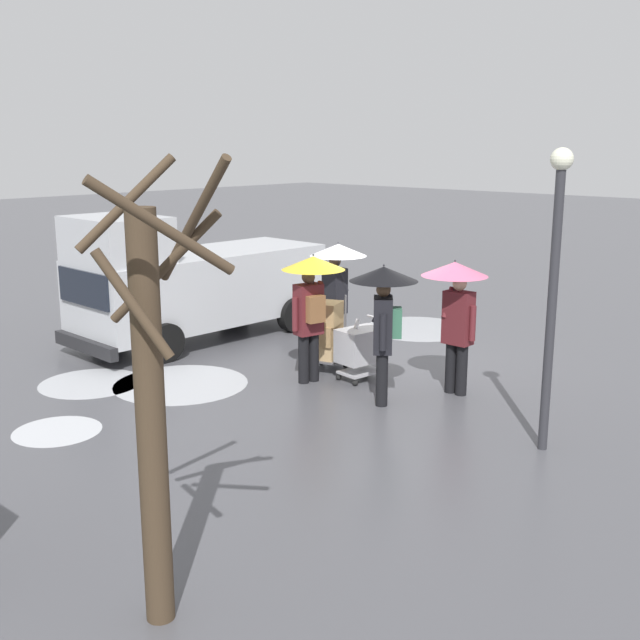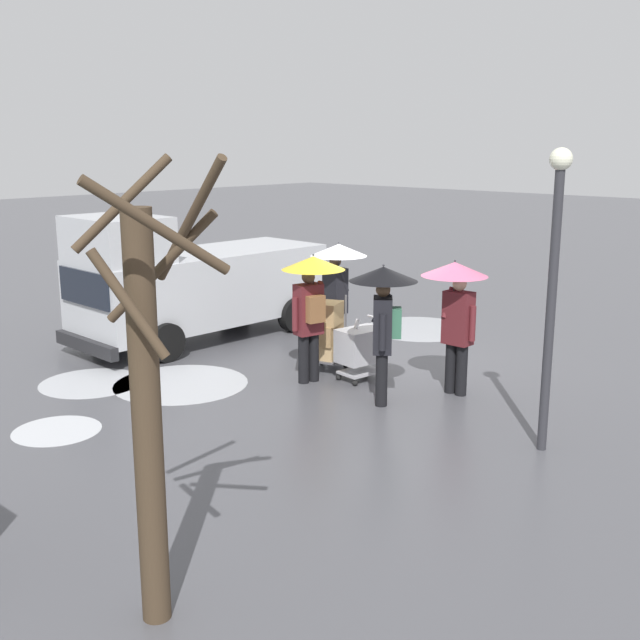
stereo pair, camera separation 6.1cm
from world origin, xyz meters
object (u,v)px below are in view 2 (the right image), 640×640
Objects in this scene: shopping_cart_vendor at (361,347)px; pedestrian_white_side at (456,296)px; pedestrian_black_side at (311,289)px; pedestrian_far_side at (383,303)px; street_lamp at (553,270)px; cargo_van_parked_right at (192,282)px; pedestrian_pink_side at (337,272)px; bare_tree_near at (148,396)px; hand_dolly_boxes at (328,331)px.

shopping_cart_vendor is 1.90m from pedestrian_white_side.
pedestrian_far_side is at bearing 178.28° from pedestrian_black_side.
street_lamp reaches higher than pedestrian_white_side.
cargo_van_parked_right is 3.16m from pedestrian_pink_side.
bare_tree_near is at bearing 122.46° from pedestrian_black_side.
cargo_van_parked_right reaches higher than shopping_cart_vendor.
pedestrian_white_side is 1.26m from pedestrian_far_side.
pedestrian_black_side is (0.54, 0.63, 1.00)m from shopping_cart_vendor.
bare_tree_near is at bearing 140.20° from cargo_van_parked_right.
pedestrian_black_side is at bearing -1.72° from pedestrian_far_side.
pedestrian_far_side reaches higher than hand_dolly_boxes.
pedestrian_pink_side and pedestrian_far_side have the same top height.
pedestrian_black_side and pedestrian_far_side have the same top height.
shopping_cart_vendor is 0.49× the size of pedestrian_black_side.
street_lamp reaches higher than pedestrian_pink_side.
street_lamp is (-5.00, 1.58, 0.79)m from pedestrian_pink_side.
pedestrian_far_side is (-2.31, 1.54, -0.01)m from pedestrian_pink_side.
street_lamp is at bearing 169.06° from shopping_cart_vendor.
pedestrian_pink_side is at bearing -62.73° from pedestrian_black_side.
hand_dolly_boxes is 4.82m from street_lamp.
pedestrian_far_side is 0.56× the size of street_lamp.
hand_dolly_boxes reaches higher than shopping_cart_vendor.
pedestrian_black_side is (-0.23, 0.65, 0.86)m from hand_dolly_boxes.
pedestrian_black_side is 0.56× the size of bare_tree_near.
pedestrian_white_side is at bearing -169.28° from hand_dolly_boxes.
cargo_van_parked_right is at bearing -39.80° from bare_tree_near.
hand_dolly_boxes is 2.51m from pedestrian_white_side.
pedestrian_pink_side is 1.00× the size of pedestrian_far_side.
cargo_van_parked_right is at bearing 3.50° from hand_dolly_boxes.
bare_tree_near is (-1.53, 6.75, 0.37)m from pedestrian_white_side.
pedestrian_far_side is 0.56× the size of bare_tree_near.
pedestrian_white_side is (-2.31, -0.44, 0.87)m from hand_dolly_boxes.
cargo_van_parked_right is 4.10× the size of hand_dolly_boxes.
pedestrian_black_side and pedestrian_white_side have the same top height.
pedestrian_pink_side reaches higher than shopping_cart_vendor.
pedestrian_black_side is 1.54m from pedestrian_far_side.
pedestrian_white_side is at bearing -173.59° from cargo_van_parked_right.
hand_dolly_boxes is at bearing 122.46° from pedestrian_pink_side.
pedestrian_far_side is 2.81m from street_lamp.
cargo_van_parked_right is at bearing -6.70° from pedestrian_black_side.
bare_tree_near reaches higher than pedestrian_far_side.
pedestrian_pink_side is 1.69m from pedestrian_black_side.
cargo_van_parked_right is 8.06m from street_lamp.
pedestrian_pink_side is at bearing -17.56° from street_lamp.
pedestrian_black_side reaches higher than shopping_cart_vendor.
shopping_cart_vendor is 0.79× the size of hand_dolly_boxes.
bare_tree_near is at bearing 110.20° from pedestrian_far_side.
hand_dolly_boxes is 0.61× the size of pedestrian_black_side.
pedestrian_black_side is at bearing 109.71° from hand_dolly_boxes.
bare_tree_near is 1.00× the size of street_lamp.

